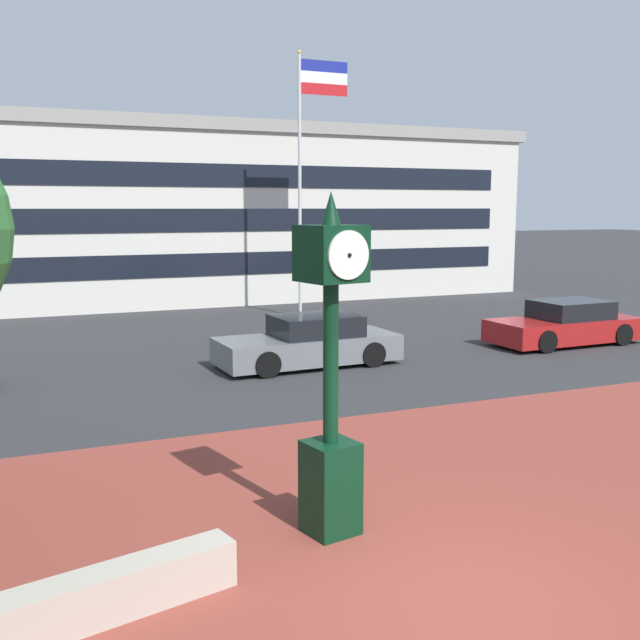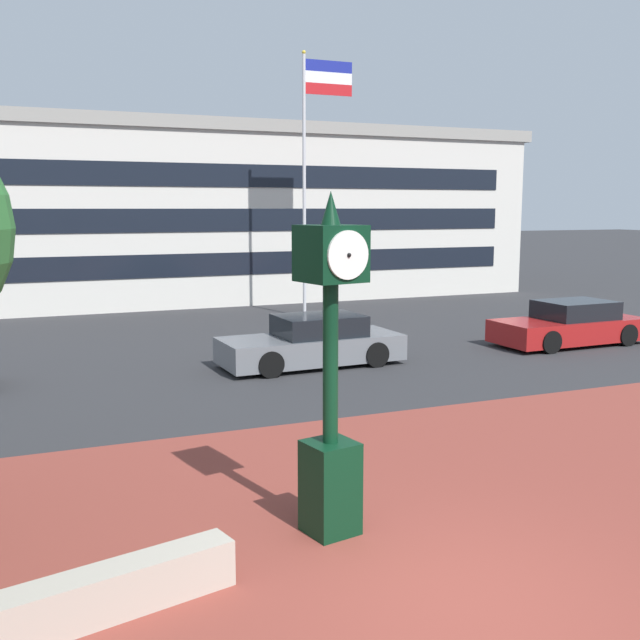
% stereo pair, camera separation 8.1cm
% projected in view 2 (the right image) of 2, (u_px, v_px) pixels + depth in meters
% --- Properties ---
extents(ground_plane, '(200.00, 200.00, 0.00)m').
position_uv_depth(ground_plane, '(455.00, 599.00, 7.62)').
color(ground_plane, '#2D2D30').
extents(plaza_brick_paving, '(44.00, 10.49, 0.01)m').
position_uv_depth(plaza_brick_paving, '(397.00, 548.00, 8.76)').
color(plaza_brick_paving, brown).
rests_on(plaza_brick_paving, ground).
extents(planter_wall, '(3.20, 1.15, 0.50)m').
position_uv_depth(planter_wall, '(79.00, 602.00, 7.09)').
color(planter_wall, '#ADA393').
rests_on(planter_wall, ground).
extents(street_clock, '(0.78, 0.82, 4.17)m').
position_uv_depth(street_clock, '(330.00, 379.00, 8.91)').
color(street_clock, black).
rests_on(street_clock, ground).
extents(car_street_near, '(4.66, 2.05, 1.28)m').
position_uv_depth(car_street_near, '(313.00, 343.00, 18.84)').
color(car_street_near, slate).
rests_on(car_street_near, ground).
extents(car_street_far, '(4.59, 2.03, 1.28)m').
position_uv_depth(car_street_far, '(570.00, 325.00, 21.74)').
color(car_street_far, maroon).
rests_on(car_street_far, ground).
extents(flagpole_primary, '(1.92, 0.14, 9.41)m').
position_uv_depth(flagpole_primary, '(311.00, 157.00, 26.53)').
color(flagpole_primary, silver).
rests_on(flagpole_primary, ground).
extents(civic_building, '(30.85, 13.62, 7.47)m').
position_uv_depth(civic_building, '(171.00, 212.00, 35.19)').
color(civic_building, beige).
rests_on(civic_building, ground).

